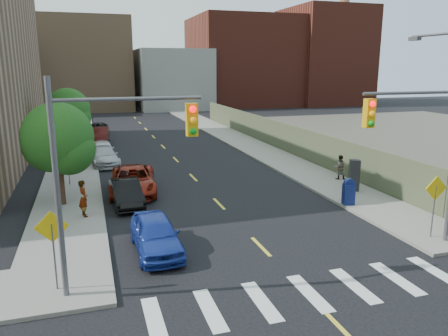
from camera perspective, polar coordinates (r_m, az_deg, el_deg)
sidewalk_nw at (r=49.61m, az=-18.71°, el=4.15°), size 3.50×73.00×0.15m
sidewalk_ne at (r=51.59m, az=-1.20°, el=5.17°), size 3.50×73.00×0.15m
fence_north at (r=39.49m, az=6.88°, el=4.32°), size 0.12×44.00×2.50m
gravel_lot at (r=51.50m, az=24.96°, el=3.87°), size 36.00×42.00×0.06m
bg_bldg_midwest at (r=79.57m, az=-17.48°, el=12.77°), size 14.00×16.00×15.00m
bg_bldg_center at (r=78.94m, az=-6.94°, el=11.45°), size 12.00×16.00×10.00m
bg_bldg_east at (r=84.51m, az=2.38°, el=13.67°), size 18.00×18.00×16.00m
bg_bldg_fareast at (r=89.43m, az=12.84°, el=13.98°), size 14.00×16.00×18.00m
smokestack at (r=91.71m, az=15.27°, el=16.96°), size 1.80×1.80×28.00m
signal_nw at (r=13.85m, az=-15.02°, el=1.30°), size 4.59×0.30×7.00m
signal_ne at (r=18.62m, az=24.93°, el=3.48°), size 4.59×0.30×7.00m
warn_sign_nw at (r=15.09m, az=-21.50°, el=-8.26°), size 1.06×0.06×2.83m
warn_sign_ne at (r=20.31m, az=25.86°, el=-3.23°), size 1.06×0.06×2.83m
warn_sign_midwest at (r=28.10m, az=-19.77°, el=1.58°), size 1.06×0.06×2.83m
tree_west_near at (r=23.97m, az=-20.85°, el=3.21°), size 3.66×3.64×5.52m
tree_west_far at (r=38.83m, az=-19.69°, el=6.82°), size 3.66×3.64×5.52m
parked_car_blue at (r=17.79m, az=-8.92°, el=-8.55°), size 1.81×4.33×1.46m
parked_car_black at (r=23.85m, az=-12.67°, el=-3.19°), size 1.66×4.18×1.35m
parked_car_red at (r=26.00m, az=-11.81°, el=-1.58°), size 3.09×5.78×1.55m
parked_car_silver at (r=33.95m, az=-15.40°, el=1.51°), size 2.35×4.84×1.36m
parked_car_white at (r=36.26m, az=-15.56°, el=2.31°), size 1.96×4.37×1.46m
parked_car_maroon at (r=43.33m, az=-15.93°, el=4.07°), size 2.10×4.90×1.57m
parked_car_grey at (r=49.55m, az=-16.15°, el=4.95°), size 2.44×4.62×1.24m
mailbox at (r=23.82m, az=15.97°, el=-3.02°), size 0.64×0.53×1.41m
payphone at (r=26.47m, az=16.64°, el=-0.92°), size 0.66×0.59×1.85m
pedestrian_west at (r=22.13m, az=-17.89°, el=-3.80°), size 0.60×0.75×1.80m
pedestrian_east at (r=28.98m, az=14.86°, el=0.11°), size 0.91×0.81×1.57m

